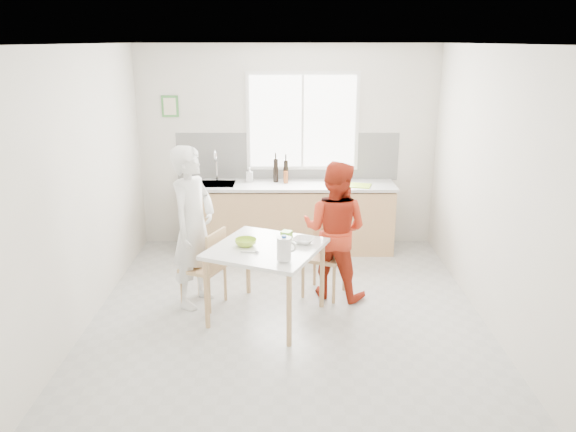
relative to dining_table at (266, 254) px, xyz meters
name	(u,v)px	position (x,y,z in m)	size (l,w,h in m)	color
ground	(287,315)	(0.21, 0.02, -0.69)	(4.50, 4.50, 0.00)	#B7B7B2
room_shell	(287,160)	(0.21, 0.02, 0.95)	(4.50, 4.50, 4.50)	silver
window	(303,122)	(0.41, 2.25, 1.01)	(1.50, 0.06, 1.30)	white
backsplash	(287,157)	(0.21, 2.26, 0.53)	(3.00, 0.02, 0.65)	white
picture_frame	(170,106)	(-1.34, 2.25, 1.21)	(0.22, 0.03, 0.28)	#428C3F
kitchen_counter	(287,220)	(0.21, 1.97, -0.27)	(2.84, 0.64, 1.37)	tan
dining_table	(266,254)	(0.00, 0.00, 0.00)	(1.32, 1.32, 0.77)	white
chair_left	(208,264)	(-0.63, 0.27, -0.22)	(0.52, 0.52, 0.85)	tan
chair_far	(326,250)	(0.65, 0.61, -0.19)	(0.55, 0.55, 0.91)	tan
person_white	(193,227)	(-0.77, 0.34, 0.17)	(0.63, 0.41, 1.72)	white
person_red	(335,230)	(0.73, 0.53, 0.07)	(0.74, 0.58, 1.53)	red
bowl_green	(246,242)	(-0.20, 0.03, 0.11)	(0.22, 0.22, 0.07)	#A3D030
bowl_white	(303,241)	(0.37, 0.11, 0.11)	(0.21, 0.21, 0.05)	white
milk_jug	(284,248)	(0.19, -0.38, 0.21)	(0.19, 0.14, 0.24)	white
green_box	(286,235)	(0.20, 0.22, 0.12)	(0.10, 0.10, 0.09)	#6DBD2B
spoon	(249,252)	(-0.16, -0.17, 0.09)	(0.01, 0.01, 0.16)	#A5A5AA
cutting_board	(357,185)	(1.12, 1.86, 0.24)	(0.35, 0.25, 0.01)	#94BB2B
wine_bottle_a	(276,170)	(0.06, 2.08, 0.39)	(0.07, 0.07, 0.32)	black
wine_bottle_b	(286,171)	(0.19, 2.07, 0.38)	(0.07, 0.07, 0.30)	black
jar_amber	(286,177)	(0.19, 2.00, 0.31)	(0.06, 0.06, 0.16)	#964C20
soap_bottle	(250,174)	(-0.30, 2.10, 0.33)	(0.09, 0.09, 0.19)	#999999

